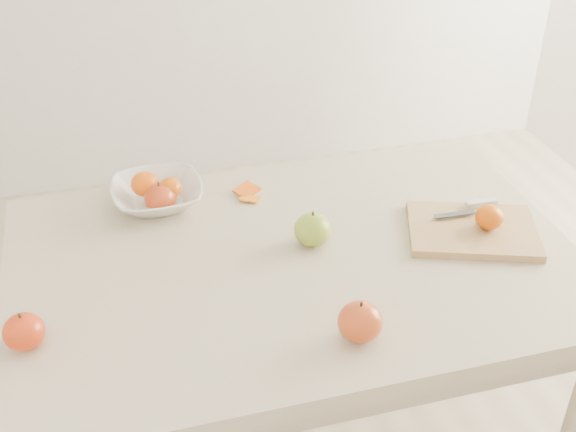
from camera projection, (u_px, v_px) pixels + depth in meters
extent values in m
cube|color=#C6B295|center=(294.00, 263.00, 1.54)|extent=(1.20, 0.80, 0.04)
cylinder|color=#BCAA8E|center=(62.00, 336.00, 1.90)|extent=(0.06, 0.06, 0.71)
cylinder|color=#BCAA8E|center=(437.00, 270.00, 2.14)|extent=(0.06, 0.06, 0.71)
cube|color=tan|center=(472.00, 230.00, 1.60)|extent=(0.33, 0.29, 0.02)
ellipsoid|color=#CC5A07|center=(489.00, 217.00, 1.58)|extent=(0.06, 0.06, 0.05)
imported|color=white|center=(157.00, 194.00, 1.69)|extent=(0.21, 0.21, 0.05)
ellipsoid|color=#E95908|center=(145.00, 184.00, 1.68)|extent=(0.07, 0.07, 0.06)
ellipsoid|color=#E04D07|center=(170.00, 188.00, 1.68)|extent=(0.05, 0.05, 0.05)
cube|color=#CE4D0E|center=(247.00, 191.00, 1.75)|extent=(0.07, 0.07, 0.01)
cube|color=orange|center=(250.00, 199.00, 1.72)|extent=(0.06, 0.05, 0.01)
cube|color=white|center=(481.00, 203.00, 1.66)|extent=(0.08, 0.02, 0.01)
cube|color=#373A3E|center=(455.00, 214.00, 1.62)|extent=(0.10, 0.02, 0.00)
ellipsoid|color=olive|center=(312.00, 229.00, 1.55)|extent=(0.08, 0.08, 0.07)
ellipsoid|color=#A1291A|center=(360.00, 322.00, 1.30)|extent=(0.08, 0.08, 0.07)
ellipsoid|color=maroon|center=(160.00, 198.00, 1.67)|extent=(0.08, 0.08, 0.07)
ellipsoid|color=#980908|center=(24.00, 332.00, 1.28)|extent=(0.07, 0.07, 0.07)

